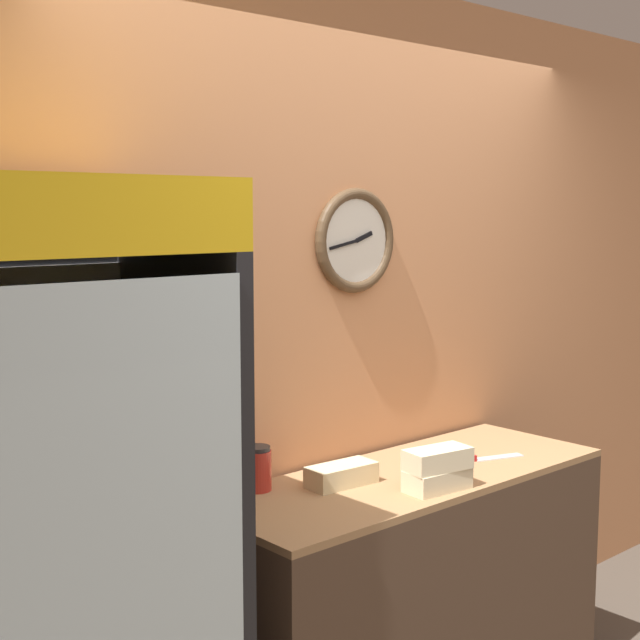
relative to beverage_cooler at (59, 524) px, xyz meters
The scene contains 8 objects.
wall_back 1.39m from the beverage_cooler, 13.59° to the left, with size 5.20×0.10×2.70m.
prep_counter 1.45m from the beverage_cooler, ahead, with size 1.58×0.57×0.93m.
beverage_cooler is the anchor object (origin of this frame).
sandwich_stack_bottom 1.27m from the beverage_cooler, ahead, with size 0.24×0.13×0.07m.
sandwich_stack_middle 1.26m from the beverage_cooler, ahead, with size 0.24×0.15×0.07m.
sandwich_flat_left 1.05m from the beverage_cooler, ahead, with size 0.25×0.13×0.07m.
chefs_knife 1.62m from the beverage_cooler, ahead, with size 0.32×0.14×0.02m.
condiment_jar 0.82m from the beverage_cooler, 13.89° to the left, with size 0.10×0.10×0.15m.
Camera 1 is at (-2.29, -1.25, 1.86)m, focal length 50.00 mm.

